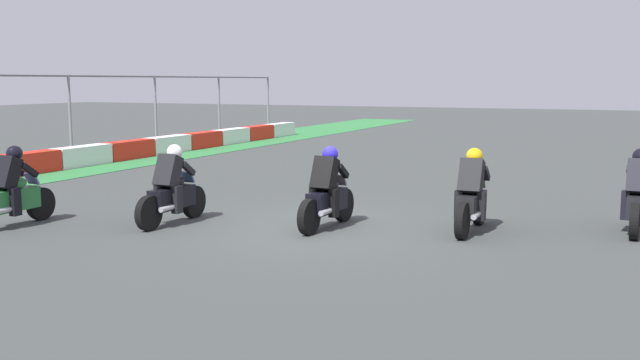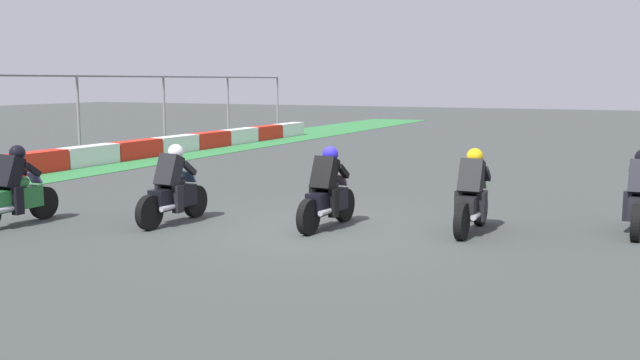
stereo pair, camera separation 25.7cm
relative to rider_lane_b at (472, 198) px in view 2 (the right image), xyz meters
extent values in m
plane|color=#3B403F|center=(-0.82, 2.62, -0.62)|extent=(120.00, 120.00, 0.00)
cube|color=red|center=(2.58, 13.53, -0.30)|extent=(2.22, 0.60, 0.64)
cube|color=silver|center=(4.85, 13.53, -0.30)|extent=(2.22, 0.60, 0.64)
cube|color=red|center=(7.12, 13.53, -0.30)|extent=(2.22, 0.60, 0.64)
cube|color=silver|center=(9.39, 13.53, -0.30)|extent=(2.22, 0.60, 0.64)
cube|color=red|center=(11.67, 13.53, -0.30)|extent=(2.22, 0.60, 0.64)
cube|color=silver|center=(13.94, 13.53, -0.30)|extent=(2.22, 0.60, 0.64)
cube|color=red|center=(16.21, 13.53, -0.30)|extent=(2.22, 0.60, 0.64)
cube|color=silver|center=(18.48, 13.53, -0.30)|extent=(2.22, 0.60, 0.64)
cylinder|color=slate|center=(6.33, 15.33, 0.83)|extent=(0.10, 0.10, 2.91)
cylinder|color=slate|center=(11.10, 15.33, 0.83)|extent=(0.10, 0.10, 2.91)
cylinder|color=slate|center=(15.87, 15.33, 0.83)|extent=(0.10, 0.10, 2.91)
cylinder|color=slate|center=(20.63, 15.33, 0.83)|extent=(0.10, 0.10, 2.91)
cylinder|color=black|center=(0.47, -2.69, -0.30)|extent=(0.65, 0.17, 0.64)
cube|color=black|center=(1.17, -2.72, -0.12)|extent=(1.11, 0.37, 0.40)
cube|color=red|center=(0.66, -2.70, -0.10)|extent=(0.07, 0.16, 0.08)
cube|color=black|center=(1.06, -2.52, -0.12)|extent=(0.19, 0.15, 0.52)
cube|color=black|center=(1.46, -2.56, 0.42)|extent=(0.39, 0.12, 0.31)
cylinder|color=black|center=(0.70, 0.00, -0.30)|extent=(0.64, 0.14, 0.64)
cylinder|color=black|center=(-0.70, 0.00, -0.30)|extent=(0.64, 0.14, 0.64)
cube|color=black|center=(0.00, 0.00, -0.12)|extent=(1.10, 0.32, 0.40)
ellipsoid|color=black|center=(0.10, 0.00, 0.18)|extent=(0.48, 0.30, 0.24)
cube|color=red|center=(-0.51, 0.00, -0.10)|extent=(0.06, 0.16, 0.08)
cylinder|color=#A5A5AD|center=(-0.35, -0.16, -0.25)|extent=(0.42, 0.10, 0.10)
cube|color=black|center=(-0.10, 0.00, 0.40)|extent=(0.48, 0.40, 0.66)
sphere|color=gold|center=(0.12, 0.00, 0.74)|extent=(0.30, 0.30, 0.30)
cube|color=#609155|center=(0.50, 0.00, 0.22)|extent=(0.15, 0.26, 0.23)
cube|color=black|center=(-0.12, 0.20, -0.12)|extent=(0.18, 0.14, 0.52)
cube|color=black|center=(-0.12, -0.20, -0.12)|extent=(0.18, 0.14, 0.52)
cube|color=black|center=(0.28, 0.18, 0.42)|extent=(0.39, 0.10, 0.31)
cube|color=black|center=(0.28, -0.18, 0.42)|extent=(0.39, 0.10, 0.31)
cylinder|color=black|center=(-0.05, 2.47, -0.30)|extent=(0.65, 0.18, 0.64)
cylinder|color=black|center=(-1.45, 2.55, -0.30)|extent=(0.65, 0.18, 0.64)
cube|color=black|center=(-0.75, 2.51, -0.12)|extent=(1.12, 0.38, 0.40)
ellipsoid|color=black|center=(-0.65, 2.50, 0.18)|extent=(0.50, 0.33, 0.24)
cube|color=red|center=(-1.26, 2.54, -0.10)|extent=(0.07, 0.16, 0.08)
cylinder|color=#A5A5AD|center=(-1.11, 2.37, -0.25)|extent=(0.43, 0.12, 0.10)
cube|color=black|center=(-0.85, 2.52, 0.40)|extent=(0.51, 0.43, 0.66)
sphere|color=#2820C9|center=(-0.63, 2.50, 0.74)|extent=(0.32, 0.32, 0.30)
cube|color=#64575D|center=(-0.25, 2.48, 0.22)|extent=(0.17, 0.27, 0.23)
cube|color=black|center=(-0.86, 2.72, -0.12)|extent=(0.19, 0.15, 0.52)
cube|color=black|center=(-0.88, 2.32, -0.12)|extent=(0.19, 0.15, 0.52)
cube|color=black|center=(-0.46, 2.67, 0.42)|extent=(0.39, 0.12, 0.31)
cube|color=black|center=(-0.48, 2.31, 0.42)|extent=(0.39, 0.12, 0.31)
cylinder|color=black|center=(-0.92, 5.33, -0.30)|extent=(0.64, 0.15, 0.64)
cylinder|color=black|center=(-2.32, 5.35, -0.30)|extent=(0.64, 0.15, 0.64)
cube|color=black|center=(-1.62, 5.34, -0.12)|extent=(1.10, 0.34, 0.40)
ellipsoid|color=black|center=(-1.52, 5.34, 0.18)|extent=(0.48, 0.31, 0.24)
cube|color=red|center=(-2.13, 5.35, -0.10)|extent=(0.06, 0.16, 0.08)
cylinder|color=#A5A5AD|center=(-1.97, 5.19, -0.25)|extent=(0.42, 0.11, 0.10)
cube|color=black|center=(-1.72, 5.35, 0.40)|extent=(0.49, 0.41, 0.66)
sphere|color=silver|center=(-1.50, 5.34, 0.74)|extent=(0.30, 0.30, 0.30)
cube|color=#3E5A7C|center=(-1.12, 5.34, 0.22)|extent=(0.16, 0.26, 0.23)
cube|color=black|center=(-1.74, 5.55, -0.12)|extent=(0.18, 0.14, 0.52)
cube|color=black|center=(-1.75, 5.15, -0.12)|extent=(0.18, 0.14, 0.52)
cube|color=black|center=(-1.34, 5.52, 0.42)|extent=(0.39, 0.11, 0.31)
cube|color=black|center=(-1.34, 5.16, 0.42)|extent=(0.39, 0.11, 0.31)
cylinder|color=black|center=(-2.36, 7.92, -0.30)|extent=(0.64, 0.15, 0.64)
cube|color=#266E33|center=(-3.06, 7.91, -0.12)|extent=(1.10, 0.34, 0.40)
ellipsoid|color=#266E33|center=(-2.96, 7.91, 0.18)|extent=(0.48, 0.31, 0.24)
cylinder|color=#A5A5AD|center=(-3.41, 7.75, -0.25)|extent=(0.42, 0.11, 0.10)
cube|color=black|center=(-3.16, 7.91, 0.40)|extent=(0.49, 0.41, 0.66)
sphere|color=black|center=(-2.94, 7.91, 0.74)|extent=(0.30, 0.30, 0.30)
cube|color=#645396|center=(-2.56, 7.92, 0.22)|extent=(0.16, 0.26, 0.23)
cube|color=black|center=(-3.18, 8.11, -0.12)|extent=(0.18, 0.14, 0.52)
cube|color=black|center=(-3.18, 7.71, -0.12)|extent=(0.18, 0.14, 0.52)
cube|color=black|center=(-2.78, 8.10, 0.42)|extent=(0.39, 0.11, 0.31)
cube|color=black|center=(-2.78, 7.74, 0.42)|extent=(0.39, 0.11, 0.31)
camera|label=1|loc=(-12.69, -2.75, 2.08)|focal=40.27mm
camera|label=2|loc=(-12.59, -2.98, 2.08)|focal=40.27mm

